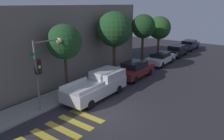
{
  "coord_description": "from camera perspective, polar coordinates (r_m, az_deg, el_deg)",
  "views": [
    {
      "loc": [
        -9.36,
        -7.5,
        6.59
      ],
      "look_at": [
        3.82,
        2.1,
        1.6
      ],
      "focal_mm": 35.0,
      "sensor_mm": 36.0,
      "label": 1
    }
  ],
  "objects": [
    {
      "name": "sedan_tail_of_row",
      "position": [
        34.51,
        19.5,
        6.28
      ],
      "size": [
        4.57,
        1.79,
        1.38
      ],
      "color": "#2D3351",
      "rests_on": "ground"
    },
    {
      "name": "ground_plane",
      "position": [
        13.68,
        -2.36,
        -11.79
      ],
      "size": [
        60.0,
        60.0,
        0.0
      ],
      "primitive_type": "plane",
      "color": "#2D2B30"
    },
    {
      "name": "traffic_light_pole",
      "position": [
        13.82,
        -17.55,
        1.93
      ],
      "size": [
        2.44,
        0.56,
        4.55
      ],
      "color": "slate",
      "rests_on": "ground"
    },
    {
      "name": "sedan_middle",
      "position": [
        25.13,
        12.6,
        3.12
      ],
      "size": [
        4.41,
        1.8,
        1.37
      ],
      "color": "silver",
      "rests_on": "ground"
    },
    {
      "name": "tree_near_corner",
      "position": [
        15.68,
        -12.36,
        7.16
      ],
      "size": [
        2.48,
        2.48,
        5.27
      ],
      "color": "#42301E",
      "rests_on": "ground"
    },
    {
      "name": "tree_behind_truck",
      "position": [
        28.67,
        12.24,
        10.69
      ],
      "size": [
        2.88,
        2.88,
        5.08
      ],
      "color": "brown",
      "rests_on": "ground"
    },
    {
      "name": "pickup_truck",
      "position": [
        15.99,
        -3.66,
        -3.92
      ],
      "size": [
        5.21,
        2.02,
        1.73
      ],
      "color": "#BCBCC1",
      "rests_on": "ground"
    },
    {
      "name": "crosswalk",
      "position": [
        12.6,
        -12.76,
        -14.97
      ],
      "size": [
        4.28,
        2.6,
        0.0
      ],
      "color": "gold",
      "rests_on": "ground"
    },
    {
      "name": "sidewalk",
      "position": [
        16.4,
        -14.29,
        -6.97
      ],
      "size": [
        26.0,
        2.18,
        0.14
      ],
      "primitive_type": "cube",
      "color": "gray",
      "rests_on": "ground"
    },
    {
      "name": "sedan_near_corner",
      "position": [
        20.15,
        5.98,
        0.2
      ],
      "size": [
        4.34,
        1.87,
        1.52
      ],
      "color": "maroon",
      "rests_on": "ground"
    },
    {
      "name": "building_row",
      "position": [
        19.07,
        -23.75,
        5.44
      ],
      "size": [
        26.0,
        6.0,
        6.46
      ],
      "primitive_type": "cube",
      "color": "slate",
      "rests_on": "ground"
    },
    {
      "name": "tree_far_end",
      "position": [
        24.79,
        8.16,
        11.16
      ],
      "size": [
        2.64,
        2.64,
        5.49
      ],
      "color": "#42301E",
      "rests_on": "ground"
    },
    {
      "name": "sedan_far_end",
      "position": [
        29.69,
        16.54,
        4.97
      ],
      "size": [
        4.3,
        1.85,
        1.42
      ],
      "color": "black",
      "rests_on": "ground"
    },
    {
      "name": "tree_midblock",
      "position": [
        20.1,
        0.6,
        10.56
      ],
      "size": [
        3.19,
        3.19,
        5.95
      ],
      "color": "#4C3823",
      "rests_on": "ground"
    }
  ]
}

